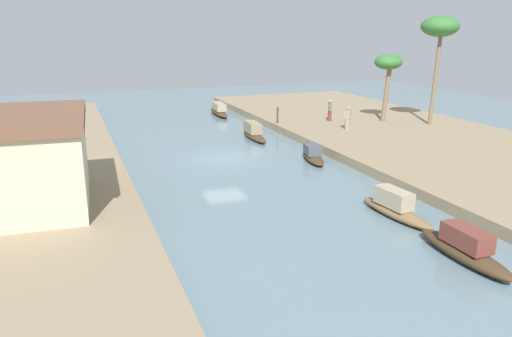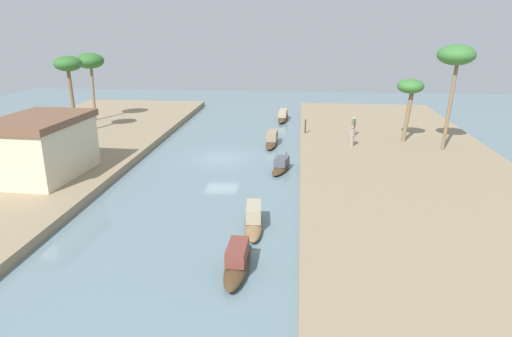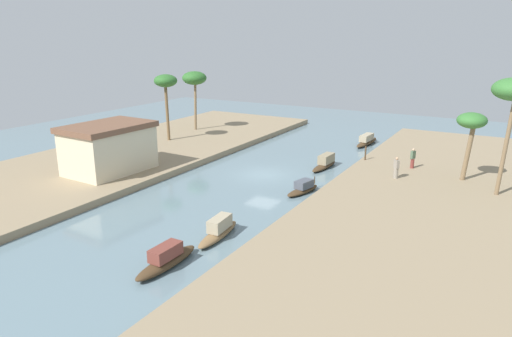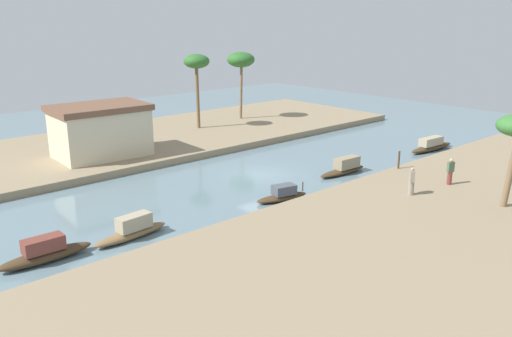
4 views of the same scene
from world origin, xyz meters
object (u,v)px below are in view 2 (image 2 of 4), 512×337
person_on_near_bank (352,137)px  palm_tree_right_tall (68,66)px  sampan_with_red_awning (238,260)px  sampan_foreground (272,140)px  sampan_downstream_large (283,116)px  palm_tree_right_short (90,62)px  person_by_mooring (353,127)px  sampan_midstream (254,219)px  palm_tree_left_far (410,89)px  riverside_building (42,146)px  sampan_with_tall_canopy (281,166)px  palm_tree_left_near (456,57)px  mooring_post (305,126)px

person_on_near_bank → palm_tree_right_tall: (2.07, 24.52, 5.26)m
sampan_with_red_awning → sampan_foreground: sampan_with_red_awning is taller
sampan_downstream_large → palm_tree_right_short: (-4.49, 19.32, 6.04)m
sampan_downstream_large → person_by_mooring: (-9.05, -6.58, 0.93)m
sampan_with_red_awning → palm_tree_right_short: (27.57, 18.61, 6.03)m
sampan_midstream → palm_tree_left_far: bearing=-38.3°
sampan_foreground → riverside_building: riverside_building is taller
sampan_midstream → palm_tree_right_short: (23.23, 18.86, 6.03)m
person_by_mooring → riverside_building: 25.18m
sampan_with_red_awning → palm_tree_right_short: palm_tree_right_short is taller
palm_tree_right_short → riverside_building: (-17.76, -4.48, -3.94)m
sampan_foreground → sampan_with_tall_canopy: (-7.30, -1.12, -0.09)m
person_by_mooring → sampan_downstream_large: bearing=60.8°
sampan_downstream_large → person_by_mooring: 11.23m
sampan_midstream → sampan_downstream_large: sampan_midstream is taller
person_by_mooring → palm_tree_left_near: size_ratio=0.21×
sampan_downstream_large → riverside_building: (-22.24, 14.84, 2.10)m
sampan_downstream_large → mooring_post: size_ratio=4.30×
palm_tree_left_near → riverside_building: bearing=108.0°
palm_tree_right_tall → sampan_midstream: bearing=-133.6°
sampan_with_red_awning → sampan_with_tall_canopy: bearing=-4.4°
person_by_mooring → palm_tree_left_far: (-1.42, -4.25, 3.62)m
sampan_with_red_awning → person_on_near_bank: bearing=-18.5°
palm_tree_right_tall → person_on_near_bank: bearing=-94.8°
sampan_with_red_awning → person_on_near_bank: size_ratio=2.57×
sampan_with_red_awning → person_by_mooring: (23.00, -7.29, 0.92)m
palm_tree_left_far → palm_tree_right_short: bearing=78.8°
person_by_mooring → palm_tree_right_tall: (-1.53, 25.03, 5.21)m
sampan_midstream → palm_tree_left_far: 21.10m
mooring_post → person_on_near_bank: bearing=-139.1°
sampan_foreground → person_by_mooring: 7.38m
sampan_midstream → sampan_with_tall_canopy: 9.77m
sampan_with_tall_canopy → riverside_building: riverside_building is taller
palm_tree_left_near → palm_tree_right_short: (8.59, 32.64, -1.26)m
person_by_mooring → palm_tree_right_tall: palm_tree_right_tall is taller
person_by_mooring → palm_tree_right_short: 26.79m
sampan_midstream → riverside_building: size_ratio=0.60×
palm_tree_left_far → riverside_building: size_ratio=0.74×
person_on_near_bank → riverside_building: 23.04m
palm_tree_right_tall → palm_tree_right_short: 6.16m
sampan_foreground → person_by_mooring: bearing=-74.2°
sampan_with_red_awning → sampan_with_tall_canopy: size_ratio=1.21×
sampan_with_tall_canopy → palm_tree_left_near: palm_tree_left_near is taller
palm_tree_left_far → palm_tree_right_tall: bearing=90.2°
sampan_midstream → sampan_downstream_large: bearing=-6.0°
sampan_downstream_large → person_by_mooring: size_ratio=3.14×
sampan_midstream → person_by_mooring: size_ratio=2.51×
sampan_downstream_large → palm_tree_left_near: bearing=-130.7°
sampan_foreground → palm_tree_left_near: 15.85m
person_on_near_bank → riverside_building: riverside_building is taller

